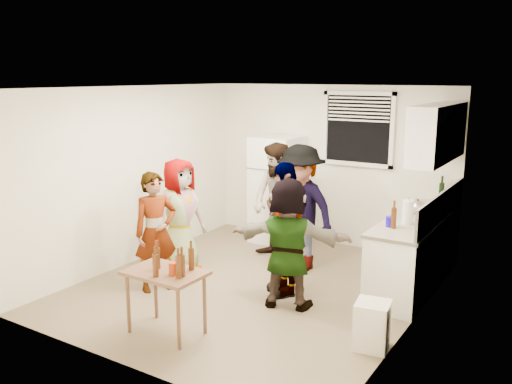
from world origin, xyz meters
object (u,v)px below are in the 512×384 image
Objects in this scene: refrigerator at (277,189)px; kettle at (417,214)px; guest_stripe at (158,289)px; red_cup at (174,274)px; beer_bottle_counter at (393,228)px; guest_orange at (287,306)px; wine_bottle at (441,203)px; guest_black at (284,292)px; guest_grey at (182,271)px; beer_bottle_table at (158,269)px; guest_back_right at (299,269)px; blue_cup at (389,227)px; serving_table at (167,333)px; trash_bin at (372,324)px; guest_back_left at (277,260)px.

kettle is (2.40, -0.56, 0.05)m from refrigerator.
red_cup is at bearing -102.48° from guest_stripe.
red_cup is at bearing -127.35° from beer_bottle_counter.
refrigerator reaches higher than guest_orange.
kettle is 0.81m from wine_bottle.
guest_black is at bearing -70.30° from guest_orange.
guest_grey is at bearing 41.44° from guest_stripe.
wine_bottle is 1.24× the size of beer_bottle_table.
beer_bottle_counter reaches higher than kettle.
refrigerator is 2.51m from wine_bottle.
guest_back_right reaches higher than guest_black.
beer_bottle_table is 0.14× the size of guest_grey.
beer_bottle_table is (-1.76, -2.07, -0.22)m from blue_cup.
beer_bottle_counter is 0.16× the size of guest_orange.
beer_bottle_counter reaches higher than guest_back_right.
refrigerator is 13.88× the size of blue_cup.
guest_stripe is at bearing -111.88° from guest_back_right.
serving_table is 0.49× the size of guest_black.
blue_cup reaches higher than red_cup.
red_cup is (-1.72, -3.68, -0.22)m from wine_bottle.
guest_stripe is at bearing -134.22° from wine_bottle.
serving_table is at bearing -79.32° from refrigerator.
blue_cup is 2.97m from guest_stripe.
refrigerator reaches higher than serving_table.
guest_grey reaches higher than guest_black.
kettle is at bearing 56.65° from beer_bottle_table.
guest_black is at bearing -137.51° from kettle.
blue_cup is at bearing 51.68° from serving_table.
beer_bottle_counter is 0.30× the size of serving_table.
kettle reaches higher than trash_bin.
serving_table is 0.51× the size of guest_grey.
guest_grey is 0.68m from guest_stripe.
wine_bottle is 1.63m from beer_bottle_counter.
guest_orange is at bearing -47.97° from guest_stripe.
guest_grey is (-2.76, -0.54, -0.90)m from beer_bottle_counter.
guest_grey is at bearing -168.85° from beer_bottle_counter.
beer_bottle_counter is 1.99× the size of blue_cup.
beer_bottle_counter is at bearing 50.17° from serving_table.
trash_bin is at bearing 145.09° from guest_orange.
beer_bottle_counter is at bearing -155.75° from guest_orange.
guest_back_left is (-1.86, 0.56, -0.90)m from beer_bottle_counter.
beer_bottle_table is 1.32m from guest_stripe.
trash_bin is at bearing -88.33° from kettle.
beer_bottle_table is 0.25m from red_cup.
trash_bin reaches higher than guest_stripe.
trash_bin reaches higher than guest_orange.
red_cup reaches higher than guest_back_left.
guest_orange is at bearing -57.33° from refrigerator.
guest_back_left is at bearing 164.66° from guest_black.
beer_bottle_counter is 3.00m from guest_stripe.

